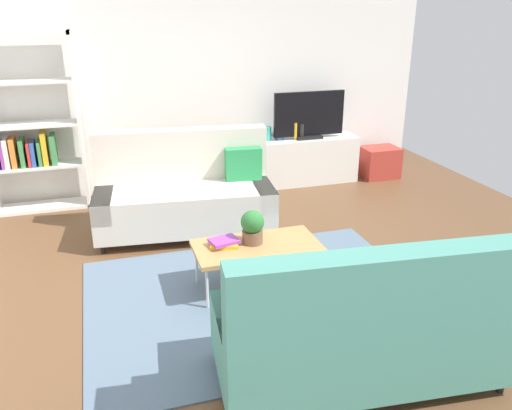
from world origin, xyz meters
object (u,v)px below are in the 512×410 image
(tv_console, at_px, (307,160))
(bookshelf, at_px, (30,132))
(vase_0, at_px, (267,133))
(bottle_0, at_px, (295,131))
(storage_trunk, at_px, (379,162))
(tv, at_px, (309,116))
(table_book_0, at_px, (224,244))
(bottle_1, at_px, (302,132))
(couch_beige, at_px, (186,194))
(potted_plant, at_px, (253,226))
(couch_green, at_px, (362,327))
(vase_1, at_px, (280,133))
(coffee_table, at_px, (257,247))

(tv_console, height_order, bookshelf, bookshelf)
(bookshelf, distance_m, vase_0, 2.96)
(bookshelf, distance_m, bottle_0, 3.34)
(bookshelf, bearing_deg, storage_trunk, -1.48)
(tv, relative_size, table_book_0, 4.17)
(bottle_1, bearing_deg, couch_beige, -147.66)
(potted_plant, distance_m, table_book_0, 0.29)
(couch_green, relative_size, table_book_0, 8.22)
(bookshelf, distance_m, table_book_0, 3.13)
(couch_green, height_order, storage_trunk, couch_green)
(bookshelf, height_order, bottle_1, bookshelf)
(tv_console, relative_size, bottle_0, 6.05)
(couch_green, height_order, vase_0, couch_green)
(tv, xyz_separation_m, vase_0, (-0.58, 0.07, -0.22))
(vase_0, bearing_deg, vase_1, 0.00)
(tv_console, distance_m, vase_1, 0.57)
(potted_plant, distance_m, vase_1, 2.86)
(tv_console, relative_size, bookshelf, 0.67)
(couch_beige, bearing_deg, couch_green, 109.18)
(coffee_table, distance_m, vase_0, 2.85)
(bottle_0, bearing_deg, storage_trunk, -2.64)
(tv, bearing_deg, vase_1, 169.98)
(coffee_table, bearing_deg, storage_trunk, 43.48)
(couch_beige, distance_m, bottle_1, 2.17)
(storage_trunk, relative_size, vase_0, 2.83)
(storage_trunk, xyz_separation_m, potted_plant, (-2.67, -2.46, 0.36))
(tv, xyz_separation_m, vase_1, (-0.40, 0.07, -0.22))
(coffee_table, height_order, vase_0, vase_0)
(coffee_table, height_order, potted_plant, potted_plant)
(couch_green, distance_m, coffee_table, 1.45)
(coffee_table, relative_size, bottle_0, 4.76)
(couch_beige, relative_size, bookshelf, 0.94)
(vase_0, bearing_deg, bookshelf, -179.42)
(tv_console, distance_m, vase_0, 0.71)
(tv_console, xyz_separation_m, vase_0, (-0.58, 0.05, 0.41))
(couch_beige, distance_m, bookshelf, 2.08)
(tv, bearing_deg, vase_0, 173.12)
(couch_beige, xyz_separation_m, potted_plant, (0.35, -1.37, 0.13))
(bookshelf, height_order, storage_trunk, bookshelf)
(tv_console, bearing_deg, vase_0, 175.07)
(potted_plant, xyz_separation_m, vase_1, (1.17, 2.61, 0.15))
(coffee_table, bearing_deg, table_book_0, 166.86)
(bottle_1, bearing_deg, potted_plant, -120.10)
(vase_1, xyz_separation_m, bottle_0, (0.20, -0.09, 0.03))
(storage_trunk, distance_m, vase_1, 1.59)
(tv_console, height_order, vase_0, vase_0)
(tv_console, height_order, table_book_0, tv_console)
(couch_beige, bearing_deg, potted_plant, 110.73)
(tv_console, bearing_deg, vase_1, 172.81)
(storage_trunk, height_order, bottle_1, bottle_1)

